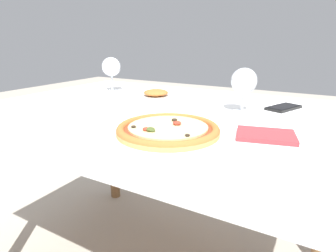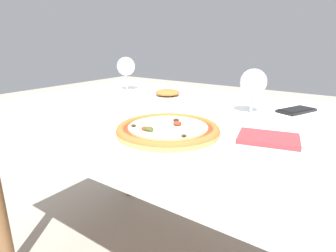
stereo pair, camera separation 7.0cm
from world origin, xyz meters
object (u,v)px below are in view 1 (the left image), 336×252
object	(u,v)px
fork	(37,106)
wine_glass_far_right	(244,82)
wine_glass_far_left	(111,67)
pizza_plate	(168,131)
dining_table	(161,132)
cell_phone	(284,107)
side_plate	(156,95)

from	to	relation	value
fork	wine_glass_far_right	xyz separation A→B (m)	(0.71, 0.31, 0.11)
wine_glass_far_left	pizza_plate	bearing A→B (deg)	-38.51
pizza_plate	wine_glass_far_left	size ratio (longest dim) A/B	1.80
wine_glass_far_right	dining_table	bearing A→B (deg)	-154.65
pizza_plate	cell_phone	world-z (taller)	pizza_plate
wine_glass_far_right	fork	bearing A→B (deg)	-156.80
pizza_plate	cell_phone	xyz separation A→B (m)	(0.22, 0.49, -0.01)
side_plate	wine_glass_far_right	bearing A→B (deg)	-9.48
fork	cell_phone	bearing A→B (deg)	27.41
wine_glass_far_left	cell_phone	bearing A→B (deg)	1.86
side_plate	cell_phone	bearing A→B (deg)	6.60
side_plate	fork	bearing A→B (deg)	-129.74
pizza_plate	wine_glass_far_right	size ratio (longest dim) A/B	1.91
pizza_plate	wine_glass_far_right	distance (m)	0.38
wine_glass_far_right	cell_phone	size ratio (longest dim) A/B	0.98
cell_phone	dining_table	bearing A→B (deg)	-146.80
fork	wine_glass_far_right	bearing A→B (deg)	23.20
dining_table	side_plate	distance (m)	0.26
cell_phone	side_plate	world-z (taller)	side_plate
wine_glass_far_right	side_plate	size ratio (longest dim) A/B	0.84
dining_table	wine_glass_far_left	distance (m)	0.52
fork	wine_glass_far_left	xyz separation A→B (m)	(0.03, 0.41, 0.12)
pizza_plate	wine_glass_far_left	xyz separation A→B (m)	(-0.58, 0.46, 0.10)
pizza_plate	wine_glass_far_left	bearing A→B (deg)	141.49
wine_glass_far_left	fork	bearing A→B (deg)	-94.45
cell_phone	side_plate	size ratio (longest dim) A/B	0.85
dining_table	wine_glass_far_left	world-z (taller)	wine_glass_far_left
wine_glass_far_left	wine_glass_far_right	distance (m)	0.69
dining_table	pizza_plate	size ratio (longest dim) A/B	4.66
fork	side_plate	xyz separation A→B (m)	(0.31, 0.37, 0.01)
fork	wine_glass_far_left	distance (m)	0.42
fork	cell_phone	xyz separation A→B (m)	(0.84, 0.43, 0.00)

